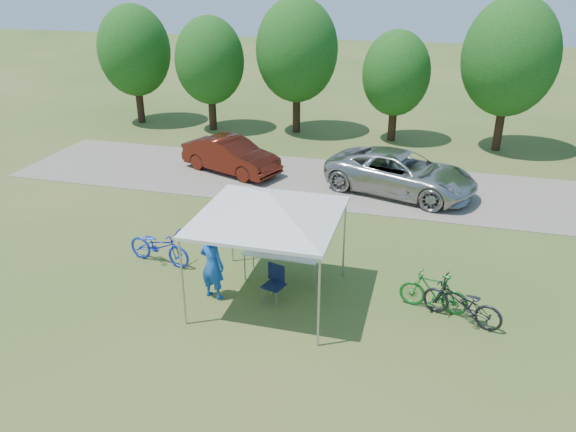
# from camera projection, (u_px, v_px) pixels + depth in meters

# --- Properties ---
(ground) EXTENTS (100.00, 100.00, 0.00)m
(ground) POSITION_uv_depth(u_px,v_px,m) (270.00, 298.00, 13.47)
(ground) COLOR #2D5119
(ground) RESTS_ON ground
(gravel_strip) EXTENTS (24.00, 5.00, 0.02)m
(gravel_strip) POSITION_uv_depth(u_px,v_px,m) (333.00, 183.00, 20.50)
(gravel_strip) COLOR gray
(gravel_strip) RESTS_ON ground
(canopy) EXTENTS (4.53, 4.53, 3.00)m
(canopy) POSITION_uv_depth(u_px,v_px,m) (268.00, 196.00, 12.38)
(canopy) COLOR #A5A5AA
(canopy) RESTS_ON ground
(treeline) EXTENTS (24.89, 4.28, 6.30)m
(treeline) POSITION_uv_depth(u_px,v_px,m) (355.00, 59.00, 24.45)
(treeline) COLOR #382314
(treeline) RESTS_ON ground
(folding_table) EXTENTS (1.89, 0.79, 0.78)m
(folding_table) POSITION_uv_depth(u_px,v_px,m) (282.00, 253.00, 14.01)
(folding_table) COLOR white
(folding_table) RESTS_ON ground
(folding_chair) EXTENTS (0.56, 0.58, 0.88)m
(folding_chair) POSITION_uv_depth(u_px,v_px,m) (275.00, 280.00, 13.23)
(folding_chair) COLOR black
(folding_chair) RESTS_ON ground
(cooler) EXTENTS (0.44, 0.30, 0.32)m
(cooler) POSITION_uv_depth(u_px,v_px,m) (263.00, 243.00, 14.04)
(cooler) COLOR white
(cooler) RESTS_ON folding_table
(ice_cream_cup) EXTENTS (0.08, 0.08, 0.06)m
(ice_cream_cup) POSITION_uv_depth(u_px,v_px,m) (301.00, 254.00, 13.82)
(ice_cream_cup) COLOR yellow
(ice_cream_cup) RESTS_ON folding_table
(cyclist) EXTENTS (0.71, 0.56, 1.74)m
(cyclist) POSITION_uv_depth(u_px,v_px,m) (212.00, 265.00, 13.17)
(cyclist) COLOR blue
(cyclist) RESTS_ON ground
(bike_blue) EXTENTS (1.96, 0.96, 0.98)m
(bike_blue) POSITION_uv_depth(u_px,v_px,m) (159.00, 246.00, 14.87)
(bike_blue) COLOR #152FBF
(bike_blue) RESTS_ON ground
(bike_green) EXTENTS (1.63, 0.70, 0.95)m
(bike_green) POSITION_uv_depth(u_px,v_px,m) (434.00, 292.00, 12.83)
(bike_green) COLOR #166421
(bike_green) RESTS_ON ground
(bike_dark) EXTENTS (1.93, 1.25, 0.96)m
(bike_dark) POSITION_uv_depth(u_px,v_px,m) (462.00, 303.00, 12.41)
(bike_dark) COLOR black
(bike_dark) RESTS_ON ground
(minivan) EXTENTS (5.63, 3.75, 1.43)m
(minivan) POSITION_uv_depth(u_px,v_px,m) (401.00, 173.00, 19.35)
(minivan) COLOR #B2B2AD
(minivan) RESTS_ON gravel_strip
(sedan) EXTENTS (4.21, 2.73, 1.31)m
(sedan) POSITION_uv_depth(u_px,v_px,m) (231.00, 155.00, 21.32)
(sedan) COLOR #4E160D
(sedan) RESTS_ON gravel_strip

